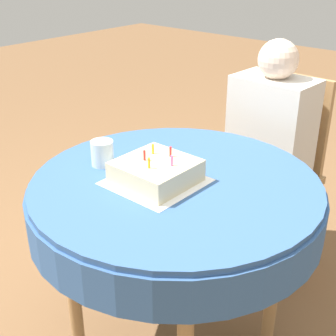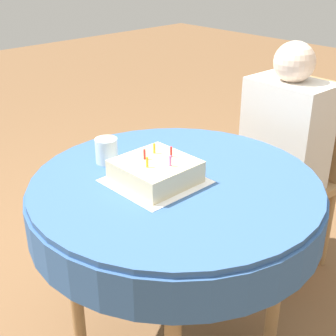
{
  "view_description": "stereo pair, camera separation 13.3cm",
  "coord_description": "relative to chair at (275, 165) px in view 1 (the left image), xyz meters",
  "views": [
    {
      "loc": [
        0.89,
        -1.06,
        1.48
      ],
      "look_at": [
        -0.02,
        -0.02,
        0.81
      ],
      "focal_mm": 50.0,
      "sensor_mm": 36.0,
      "label": 1
    },
    {
      "loc": [
        0.99,
        -0.97,
        1.48
      ],
      "look_at": [
        -0.02,
        -0.02,
        0.81
      ],
      "focal_mm": 50.0,
      "sensor_mm": 36.0,
      "label": 2
    }
  ],
  "objects": [
    {
      "name": "dining_table",
      "position": [
        0.07,
        -0.84,
        0.17
      ],
      "size": [
        0.99,
        0.99,
        0.77
      ],
      "color": "#335689",
      "rests_on": "ground_plane"
    },
    {
      "name": "chair",
      "position": [
        0.0,
        0.0,
        0.0
      ],
      "size": [
        0.43,
        0.43,
        0.93
      ],
      "rotation": [
        0.0,
        0.0,
        -0.03
      ],
      "color": "#A37A4C",
      "rests_on": "ground_plane"
    },
    {
      "name": "person",
      "position": [
        -0.0,
        -0.1,
        0.17
      ],
      "size": [
        0.36,
        0.33,
        1.12
      ],
      "rotation": [
        0.0,
        0.0,
        -0.03
      ],
      "color": "beige",
      "rests_on": "ground_plane"
    },
    {
      "name": "napkin",
      "position": [
        0.03,
        -0.89,
        0.27
      ],
      "size": [
        0.28,
        0.28,
        0.0
      ],
      "color": "white",
      "rests_on": "dining_table"
    },
    {
      "name": "birthday_cake",
      "position": [
        0.03,
        -0.89,
        0.31
      ],
      "size": [
        0.23,
        0.23,
        0.11
      ],
      "color": "beige",
      "rests_on": "dining_table"
    },
    {
      "name": "drinking_glass",
      "position": [
        -0.2,
        -0.92,
        0.31
      ],
      "size": [
        0.08,
        0.08,
        0.09
      ],
      "color": "silver",
      "rests_on": "dining_table"
    }
  ]
}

